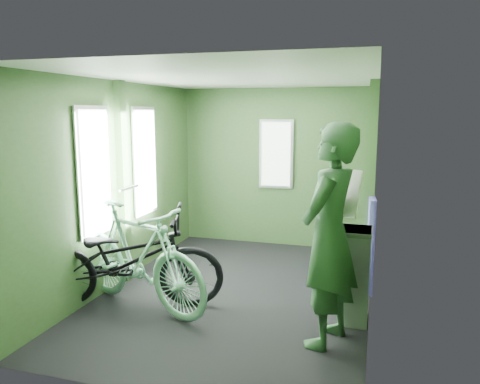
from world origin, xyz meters
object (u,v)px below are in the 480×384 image
object	(u,v)px
bicycle_mint	(139,308)
bench_seat	(349,254)
bicycle_black	(129,307)
passenger	(329,236)
waste_box	(355,275)

from	to	relation	value
bicycle_mint	bench_seat	bearing A→B (deg)	-33.27
bicycle_black	passenger	size ratio (longest dim) A/B	1.03
passenger	waste_box	size ratio (longest dim) A/B	2.10
bicycle_mint	passenger	bearing A→B (deg)	-74.84
bicycle_mint	bench_seat	xyz separation A→B (m)	(1.98, 1.44, 0.31)
bicycle_black	passenger	world-z (taller)	passenger
waste_box	bench_seat	bearing A→B (deg)	95.66
bicycle_mint	bicycle_black	bearing A→B (deg)	123.67
passenger	waste_box	world-z (taller)	passenger
bicycle_mint	passenger	distance (m)	2.11
bicycle_black	bicycle_mint	size ratio (longest dim) A/B	1.06
bicycle_mint	passenger	xyz separation A→B (m)	(1.89, -0.18, 0.94)
waste_box	bench_seat	world-z (taller)	bench_seat
bicycle_black	passenger	distance (m)	2.21
waste_box	bicycle_mint	bearing A→B (deg)	-171.37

